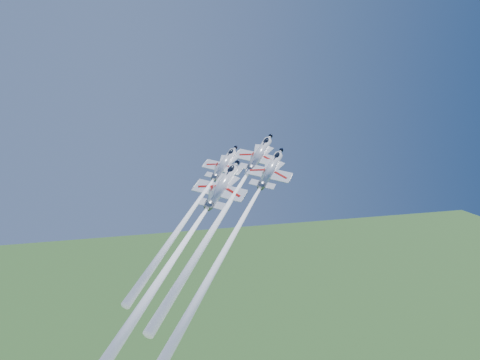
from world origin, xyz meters
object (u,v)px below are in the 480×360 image
object	(u,v)px
jet_lead	(227,206)
jet_slot	(184,243)
jet_left	(194,207)
jet_right	(235,232)

from	to	relation	value
jet_lead	jet_slot	xyz separation A→B (m)	(-10.12, -7.91, -4.28)
jet_left	jet_slot	size ratio (longest dim) A/B	0.86
jet_left	jet_slot	xyz separation A→B (m)	(-3.68, -9.09, -4.38)
jet_lead	jet_right	bearing A→B (deg)	-60.04
jet_lead	jet_right	distance (m)	8.65
jet_lead	jet_slot	world-z (taller)	jet_lead
jet_left	jet_right	bearing A→B (deg)	-23.82
jet_left	jet_slot	bearing A→B (deg)	-78.44
jet_lead	jet_slot	size ratio (longest dim) A/B	1.08
jet_lead	jet_right	world-z (taller)	jet_lead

